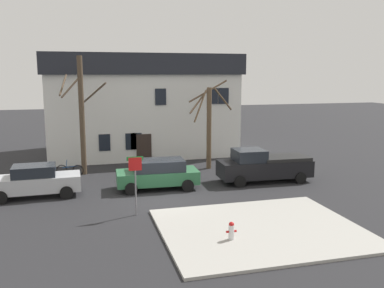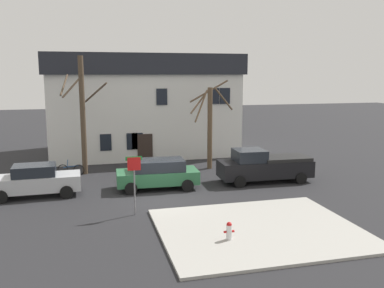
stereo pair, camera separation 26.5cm
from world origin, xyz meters
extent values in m
plane|color=#262628|center=(0.00, 0.00, 0.00)|extent=(120.00, 120.00, 0.00)
cube|color=#A8A59E|center=(3.20, -5.28, 0.06)|extent=(8.28, 6.86, 0.12)
cube|color=white|center=(0.88, 13.72, 3.20)|extent=(14.39, 8.58, 6.40)
cube|color=#23262D|center=(0.88, 13.72, 7.17)|extent=(14.89, 9.08, 1.54)
cube|color=#2D231E|center=(0.48, 9.38, 1.05)|extent=(1.10, 0.12, 2.10)
cube|color=black|center=(-2.34, 9.39, 1.60)|extent=(0.80, 0.08, 1.20)
cube|color=black|center=(-0.45, 9.39, 1.60)|extent=(0.80, 0.08, 1.20)
cube|color=black|center=(-0.08, 9.39, 1.60)|extent=(0.80, 0.08, 1.20)
cube|color=black|center=(1.77, 9.39, 4.80)|extent=(0.80, 0.08, 1.20)
cube|color=black|center=(5.76, 9.39, 4.80)|extent=(0.80, 0.08, 1.20)
cube|color=black|center=(6.62, 9.39, 4.80)|extent=(0.80, 0.08, 1.20)
cylinder|color=#4C3D2D|center=(-3.83, 6.77, 3.79)|extent=(0.34, 0.34, 7.59)
cylinder|color=#4C3D2D|center=(-2.96, 7.45, 5.24)|extent=(1.49, 1.86, 1.39)
cylinder|color=#4C3D2D|center=(-4.89, 6.95, 5.78)|extent=(0.49, 2.20, 1.31)
cylinder|color=#4C3D2D|center=(-4.36, 7.44, 5.72)|extent=(1.47, 1.19, 1.56)
cylinder|color=brown|center=(4.51, 6.27, 2.78)|extent=(0.33, 0.33, 5.56)
cylinder|color=brown|center=(5.19, 5.44, 4.83)|extent=(1.78, 1.50, 1.62)
cylinder|color=brown|center=(4.04, 6.81, 4.28)|extent=(1.23, 1.09, 2.16)
cylinder|color=brown|center=(4.80, 7.55, 5.24)|extent=(2.66, 0.70, 1.61)
cylinder|color=brown|center=(4.07, 7.07, 4.65)|extent=(1.73, 1.03, 1.76)
cube|color=#B7BABF|center=(-6.40, 2.22, 0.73)|extent=(4.73, 1.84, 0.82)
cube|color=#1E232B|center=(-6.40, 2.22, 1.43)|extent=(2.19, 1.57, 0.58)
cylinder|color=black|center=(-7.97, 1.32, 0.34)|extent=(0.69, 0.24, 0.68)
cylinder|color=black|center=(-8.02, 3.03, 0.34)|extent=(0.69, 0.24, 0.68)
cylinder|color=black|center=(-4.79, 1.40, 0.34)|extent=(0.69, 0.24, 0.68)
cylinder|color=black|center=(-4.83, 3.12, 0.34)|extent=(0.69, 0.24, 0.68)
cube|color=#2D6B42|center=(0.17, 2.12, 0.69)|extent=(4.66, 2.09, 0.73)
cube|color=#1E232B|center=(0.26, 2.11, 1.36)|extent=(2.91, 1.79, 0.62)
cylinder|color=black|center=(-1.43, 1.24, 0.34)|extent=(0.69, 0.25, 0.68)
cylinder|color=black|center=(-1.34, 3.13, 0.34)|extent=(0.69, 0.25, 0.68)
cylinder|color=black|center=(1.68, 1.10, 0.34)|extent=(0.69, 0.25, 0.68)
cylinder|color=black|center=(1.77, 2.99, 0.34)|extent=(0.69, 0.25, 0.68)
cube|color=black|center=(6.74, 2.06, 0.81)|extent=(5.66, 2.17, 0.99)
cube|color=#1E232B|center=(5.74, 2.10, 1.66)|extent=(1.85, 1.79, 0.70)
cube|color=black|center=(7.97, 2.02, 1.41)|extent=(2.98, 1.99, 0.20)
cylinder|color=black|center=(4.81, 1.15, 0.34)|extent=(0.69, 0.25, 0.68)
cylinder|color=black|center=(4.88, 3.12, 0.34)|extent=(0.69, 0.25, 0.68)
cylinder|color=black|center=(8.60, 1.01, 0.34)|extent=(0.69, 0.25, 0.68)
cylinder|color=black|center=(8.68, 2.97, 0.34)|extent=(0.69, 0.25, 0.68)
cylinder|color=silver|center=(1.57, -6.16, 0.41)|extent=(0.22, 0.22, 0.59)
sphere|color=red|center=(1.57, -6.16, 0.73)|extent=(0.21, 0.21, 0.21)
cylinder|color=red|center=(1.41, -6.16, 0.44)|extent=(0.10, 0.09, 0.09)
cylinder|color=red|center=(1.73, -6.16, 0.44)|extent=(0.10, 0.09, 0.09)
cylinder|color=slate|center=(-1.59, -2.05, 1.36)|extent=(0.07, 0.07, 2.72)
cube|color=red|center=(-1.59, -2.07, 2.42)|extent=(0.60, 0.03, 0.60)
cube|color=#1E8C38|center=(-1.59, -2.03, 2.67)|extent=(0.76, 0.02, 0.18)
torus|color=black|center=(-4.22, 6.43, 0.36)|extent=(0.70, 0.24, 0.71)
torus|color=black|center=(-5.22, 6.71, 0.36)|extent=(0.70, 0.24, 0.71)
cylinder|color=#1E4C8C|center=(-4.72, 6.57, 0.58)|extent=(0.97, 0.31, 0.19)
cylinder|color=#1E4C8C|center=(-4.91, 6.62, 0.81)|extent=(0.10, 0.06, 0.45)
camera|label=1|loc=(-3.84, -20.52, 6.49)|focal=38.83mm
camera|label=2|loc=(-3.58, -20.59, 6.49)|focal=38.83mm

